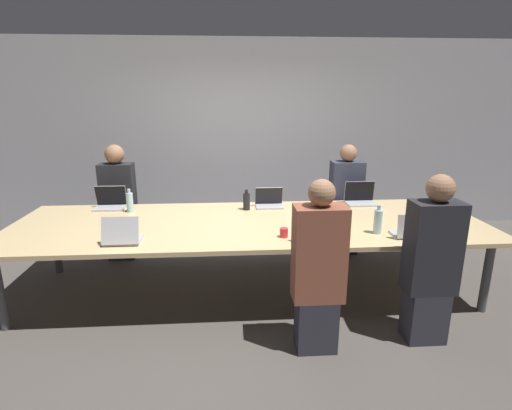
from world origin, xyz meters
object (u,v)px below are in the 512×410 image
Objects in this scene: person_far_right at (345,202)px; bottle_near_right at (378,221)px; laptop_near_right at (412,230)px; laptop_near_midright at (315,232)px; stapler at (297,224)px; laptop_far_right at (360,197)px; person_near_midright at (318,271)px; cup_near_midright at (284,233)px; laptop_far_left at (111,202)px; laptop_near_left at (122,236)px; bottle_far_center at (247,201)px; laptop_far_center at (269,201)px; person_near_right at (431,263)px; person_far_left at (119,204)px; bottle_far_left at (130,202)px.

bottle_near_right is at bearing -94.53° from person_far_right.
laptop_near_right is at bearing -25.53° from bottle_near_right.
stapler is (-0.09, 0.40, -0.06)m from laptop_near_midright.
laptop_far_right is at bearing 61.10° from stapler.
person_far_right is 1.41m from bottle_near_right.
person_near_midright reaches higher than stapler.
laptop_far_left reaches higher than cup_near_midright.
laptop_near_midright reaches higher than cup_near_midright.
laptop_near_left is at bearing -0.58° from laptop_near_right.
person_near_midright reaches higher than laptop_near_left.
stapler is at bearing -20.96° from laptop_near_right.
person_near_midright is (-0.96, -0.49, -0.14)m from laptop_near_right.
cup_near_midright is (-1.07, -1.10, -0.03)m from laptop_far_right.
bottle_far_center is at bearing 145.67° from stapler.
laptop_far_left is (-0.42, 1.17, 0.00)m from laptop_near_left.
bottle_near_right reaches higher than laptop_far_center.
laptop_near_midright is (-0.81, -1.20, 0.01)m from laptop_far_right.
laptop_far_right reaches higher than laptop_far_left.
laptop_near_left is 1.43m from cup_near_midright.
person_far_right is at bearing -111.74° from person_near_midright.
laptop_near_midright is at bearing -61.44° from bottle_far_center.
bottle_far_center is (-1.45, 1.01, 0.03)m from laptop_near_right.
person_far_right is 1.75m from cup_near_midright.
cup_near_midright is 0.25× the size of laptop_far_left.
person_near_right reaches higher than stapler.
bottle_near_right is 0.19× the size of person_far_left.
stapler is at bearing 160.86° from bottle_near_right.
laptop_far_center is (-1.02, -0.40, 0.13)m from person_far_right.
stapler is at bearing -77.13° from laptop_near_midright.
person_near_midright is at bearing -45.06° from person_far_left.
laptop_near_right reaches higher than laptop_far_center.
laptop_far_center is at bearing 3.86° from bottle_far_left.
laptop_far_right is 2.91m from laptop_far_left.
person_near_right reaches higher than laptop_near_right.
laptop_near_midright is 2.64m from person_far_left.
bottle_far_center is 0.75× the size of laptop_near_midright.
laptop_near_midright is at bearing -58.04° from stapler.
laptop_near_right is (0.09, -1.18, -0.01)m from laptop_far_right.
bottle_far_left is (-2.47, 0.89, -0.01)m from bottle_near_right.
stapler is at bearing 59.17° from cup_near_midright.
laptop_far_right is at bearing 80.08° from bottle_near_right.
person_far_right reaches higher than bottle_near_right.
person_far_right is at bearing -115.38° from laptop_near_midright.
laptop_near_right is at bearing -27.37° from person_far_left.
laptop_near_left is at bearing -10.12° from person_near_right.
laptop_near_midright is 0.41m from stapler.
bottle_near_right is 2.93m from laptop_far_left.
laptop_near_left is at bearing -74.51° from person_far_left.
person_far_right is 1.00× the size of person_near_midright.
laptop_far_center is at bearing -13.45° from person_far_left.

